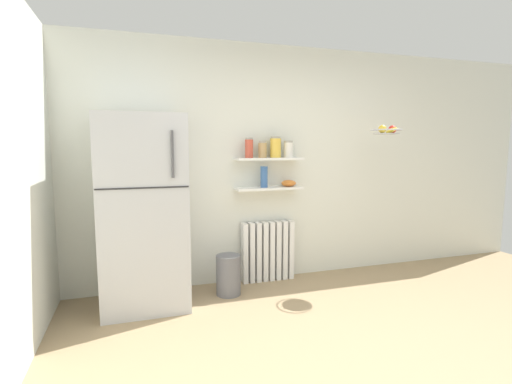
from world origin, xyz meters
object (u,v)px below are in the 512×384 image
at_px(radiator, 268,251).
at_px(vase, 264,177).
at_px(storage_jar_3, 288,149).
at_px(storage_jar_1, 262,150).
at_px(shelf_bowl, 289,183).
at_px(hanging_fruit_basket, 387,130).
at_px(storage_jar_0, 249,148).
at_px(refrigerator, 143,212).
at_px(trash_bin, 228,275).
at_px(storage_jar_2, 276,147).

distance_m(radiator, vase, 0.84).
bearing_deg(storage_jar_3, storage_jar_1, 180.00).
bearing_deg(shelf_bowl, storage_jar_1, 180.00).
bearing_deg(hanging_fruit_basket, vase, 164.44).
xyz_separation_m(radiator, storage_jar_0, (-0.23, -0.03, 1.15)).
height_order(refrigerator, hanging_fruit_basket, refrigerator).
bearing_deg(vase, storage_jar_1, 180.00).
relative_size(radiator, storage_jar_1, 3.72).
bearing_deg(radiator, vase, -152.06).
bearing_deg(hanging_fruit_basket, trash_bin, 176.36).
xyz_separation_m(radiator, storage_jar_1, (-0.08, -0.03, 1.14)).
bearing_deg(storage_jar_1, refrigerator, -169.12).
height_order(storage_jar_3, shelf_bowl, storage_jar_3).
xyz_separation_m(shelf_bowl, hanging_fruit_basket, (0.99, -0.36, 0.58)).
height_order(storage_jar_0, storage_jar_3, storage_jar_0).
height_order(refrigerator, trash_bin, refrigerator).
height_order(storage_jar_2, shelf_bowl, storage_jar_2).
distance_m(vase, trash_bin, 1.10).
distance_m(storage_jar_2, shelf_bowl, 0.43).
distance_m(radiator, shelf_bowl, 0.80).
xyz_separation_m(storage_jar_1, storage_jar_3, (0.30, -0.00, 0.00)).
relative_size(refrigerator, radiator, 2.68).
height_order(radiator, storage_jar_0, storage_jar_0).
distance_m(storage_jar_2, trash_bin, 1.44).
bearing_deg(vase, shelf_bowl, 0.00).
bearing_deg(hanging_fruit_basket, refrigerator, 177.40).
bearing_deg(storage_jar_3, vase, 180.00).
xyz_separation_m(trash_bin, hanging_fruit_basket, (1.75, -0.11, 1.47)).
bearing_deg(hanging_fruit_basket, storage_jar_3, 160.37).
bearing_deg(storage_jar_1, hanging_fruit_basket, -15.35).
relative_size(vase, shelf_bowl, 1.41).
relative_size(storage_jar_0, storage_jar_2, 0.94).
relative_size(refrigerator, hanging_fruit_basket, 5.28).
distance_m(refrigerator, storage_jar_2, 1.55).
xyz_separation_m(storage_jar_1, shelf_bowl, (0.31, -0.00, -0.37)).
height_order(radiator, shelf_bowl, shelf_bowl).
xyz_separation_m(storage_jar_1, storage_jar_2, (0.15, 0.00, 0.02)).
distance_m(storage_jar_2, storage_jar_3, 0.15).
distance_m(storage_jar_0, storage_jar_1, 0.15).
relative_size(storage_jar_3, hanging_fruit_basket, 0.54).
relative_size(storage_jar_0, storage_jar_3, 1.17).
distance_m(storage_jar_1, storage_jar_2, 0.15).
height_order(radiator, storage_jar_2, storage_jar_2).
bearing_deg(trash_bin, shelf_bowl, 18.05).
xyz_separation_m(storage_jar_2, trash_bin, (-0.60, -0.25, -1.29)).
xyz_separation_m(refrigerator, storage_jar_2, (1.41, 0.24, 0.60)).
distance_m(storage_jar_1, trash_bin, 1.36).
distance_m(storage_jar_0, shelf_bowl, 0.60).
relative_size(vase, hanging_fruit_basket, 0.67).
xyz_separation_m(vase, hanging_fruit_basket, (1.28, -0.36, 0.50)).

